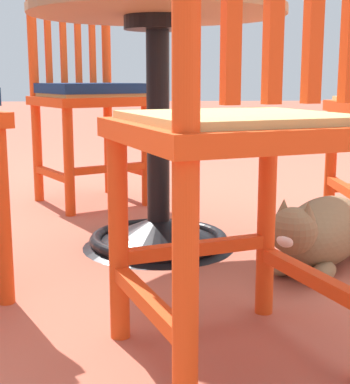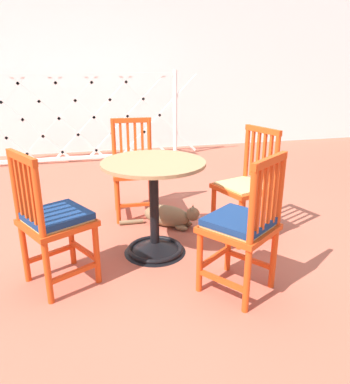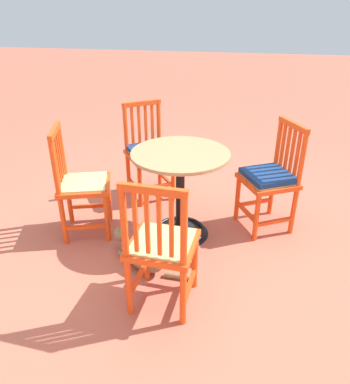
{
  "view_description": "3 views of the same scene",
  "coord_description": "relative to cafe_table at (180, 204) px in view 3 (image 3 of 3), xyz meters",
  "views": [
    {
      "loc": [
        1.75,
        -0.07,
        0.52
      ],
      "look_at": [
        -0.18,
        0.08,
        0.15
      ],
      "focal_mm": 55.0,
      "sensor_mm": 36.0,
      "label": 1
    },
    {
      "loc": [
        -0.54,
        -2.55,
        1.4
      ],
      "look_at": [
        0.1,
        -0.03,
        0.5
      ],
      "focal_mm": 35.01,
      "sensor_mm": 36.0,
      "label": 2
    },
    {
      "loc": [
        -0.51,
        2.61,
        1.76
      ],
      "look_at": [
        -0.0,
        0.02,
        0.39
      ],
      "focal_mm": 34.82,
      "sensor_mm": 36.0,
      "label": 3
    }
  ],
  "objects": [
    {
      "name": "ground_plane",
      "position": [
        0.05,
        -0.02,
        -0.28
      ],
      "size": [
        24.0,
        24.0,
        0.0
      ],
      "primitive_type": "plane",
      "color": "#AD5642"
    },
    {
      "name": "tabby_cat",
      "position": [
        0.23,
        0.44,
        -0.19
      ],
      "size": [
        0.69,
        0.42,
        0.23
      ],
      "color": "brown",
      "rests_on": "ground_plane"
    },
    {
      "name": "orange_chair_near_fence",
      "position": [
        -0.03,
        0.81,
        0.15
      ],
      "size": [
        0.42,
        0.42,
        0.91
      ],
      "color": "#D64214",
      "rests_on": "ground_plane"
    },
    {
      "name": "orange_chair_by_planter",
      "position": [
        -0.7,
        -0.26,
        0.16
      ],
      "size": [
        0.54,
        0.54,
        0.91
      ],
      "color": "#D64214",
      "rests_on": "ground_plane"
    },
    {
      "name": "orange_chair_facing_out",
      "position": [
        0.79,
        0.11,
        0.15
      ],
      "size": [
        0.5,
        0.5,
        0.91
      ],
      "color": "#D64214",
      "rests_on": "ground_plane"
    },
    {
      "name": "orange_chair_tucked_in",
      "position": [
        0.42,
        -0.64,
        0.16
      ],
      "size": [
        0.56,
        0.56,
        0.91
      ],
      "color": "#D64214",
      "rests_on": "ground_plane"
    },
    {
      "name": "cafe_table",
      "position": [
        0.0,
        0.0,
        0.0
      ],
      "size": [
        0.76,
        0.76,
        0.73
      ],
      "color": "black",
      "rests_on": "ground_plane"
    }
  ]
}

